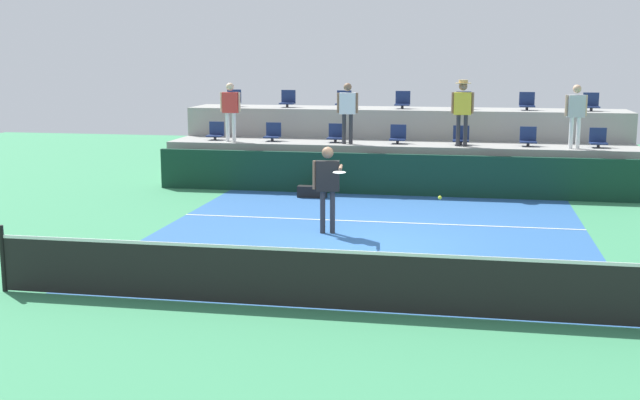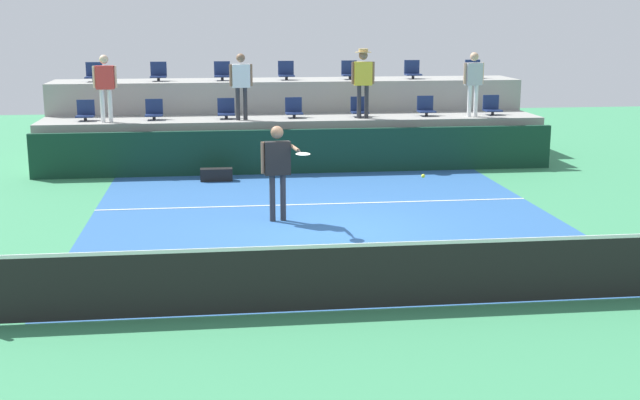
{
  "view_description": "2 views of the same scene",
  "coord_description": "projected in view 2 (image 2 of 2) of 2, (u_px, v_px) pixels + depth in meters",
  "views": [
    {
      "loc": [
        2.01,
        -15.21,
        3.72
      ],
      "look_at": [
        -0.59,
        -1.4,
        1.16
      ],
      "focal_mm": 45.28,
      "sensor_mm": 36.0,
      "label": 1
    },
    {
      "loc": [
        -2.01,
        -14.35,
        3.81
      ],
      "look_at": [
        -0.35,
        -1.07,
        0.86
      ],
      "focal_mm": 46.66,
      "sensor_mm": 36.0,
      "label": 2
    }
  ],
  "objects": [
    {
      "name": "court_inner_paint",
      "position": [
        325.0,
        220.0,
        15.94
      ],
      "size": [
        9.0,
        10.0,
        0.01
      ],
      "primitive_type": "cube",
      "color": "#285693",
      "rests_on": "ground_plane"
    },
    {
      "name": "seating_tier_upper",
      "position": [
        288.0,
        117.0,
        23.56
      ],
      "size": [
        13.0,
        1.8,
        2.1
      ],
      "primitive_type": "cube",
      "color": "gray",
      "rests_on": "ground_plane"
    },
    {
      "name": "seating_tier_lower",
      "position": [
        294.0,
        141.0,
        21.91
      ],
      "size": [
        13.0,
        1.8,
        1.25
      ],
      "primitive_type": "cube",
      "color": "gray",
      "rests_on": "ground_plane"
    },
    {
      "name": "stadium_chair_upper_left",
      "position": [
        159.0,
        73.0,
        22.8
      ],
      "size": [
        0.44,
        0.4,
        0.52
      ],
      "color": "#2D2D33",
      "rests_on": "seating_tier_upper"
    },
    {
      "name": "stadium_chair_upper_mid_left",
      "position": [
        222.0,
        73.0,
        23.01
      ],
      "size": [
        0.44,
        0.4,
        0.52
      ],
      "color": "#2D2D33",
      "rests_on": "seating_tier_upper"
    },
    {
      "name": "stadium_chair_lower_mid_right",
      "position": [
        359.0,
        108.0,
        21.88
      ],
      "size": [
        0.44,
        0.4,
        0.52
      ],
      "color": "#2D2D33",
      "rests_on": "seating_tier_lower"
    },
    {
      "name": "stadium_chair_upper_far_right",
      "position": [
        473.0,
        71.0,
        23.88
      ],
      "size": [
        0.44,
        0.4,
        0.52
      ],
      "color": "#2D2D33",
      "rests_on": "seating_tier_upper"
    },
    {
      "name": "stadium_chair_upper_right",
      "position": [
        412.0,
        71.0,
        23.66
      ],
      "size": [
        0.44,
        0.4,
        0.52
      ],
      "color": "#2D2D33",
      "rests_on": "seating_tier_upper"
    },
    {
      "name": "spectator_with_hat",
      "position": [
        363.0,
        76.0,
        21.32
      ],
      "size": [
        0.6,
        0.42,
        1.78
      ],
      "color": "#2D2D33",
      "rests_on": "seating_tier_lower"
    },
    {
      "name": "stadium_chair_lower_mid_left",
      "position": [
        226.0,
        110.0,
        21.45
      ],
      "size": [
        0.44,
        0.4,
        0.52
      ],
      "color": "#2D2D33",
      "rests_on": "seating_tier_lower"
    },
    {
      "name": "stadium_chair_lower_left",
      "position": [
        154.0,
        111.0,
        21.23
      ],
      "size": [
        0.44,
        0.4,
        0.52
      ],
      "color": "#2D2D33",
      "rests_on": "seating_tier_lower"
    },
    {
      "name": "stadium_chair_upper_mid_right",
      "position": [
        350.0,
        72.0,
        23.44
      ],
      "size": [
        0.44,
        0.4,
        0.52
      ],
      "color": "#2D2D33",
      "rests_on": "seating_tier_upper"
    },
    {
      "name": "equipment_bag",
      "position": [
        216.0,
        175.0,
        19.76
      ],
      "size": [
        0.76,
        0.28,
        0.3
      ],
      "primitive_type": "cube",
      "color": "black",
      "rests_on": "ground_plane"
    },
    {
      "name": "sponsor_backboard",
      "position": [
        299.0,
        151.0,
        20.67
      ],
      "size": [
        13.0,
        0.16,
        1.1
      ],
      "primitive_type": "cube",
      "color": "#0F3323",
      "rests_on": "ground_plane"
    },
    {
      "name": "stadium_chair_upper_far_left",
      "position": [
        94.0,
        74.0,
        22.59
      ],
      "size": [
        0.44,
        0.4,
        0.52
      ],
      "color": "#2D2D33",
      "rests_on": "seating_tier_upper"
    },
    {
      "name": "tennis_ball",
      "position": [
        423.0,
        176.0,
        14.26
      ],
      "size": [
        0.07,
        0.07,
        0.07
      ],
      "color": "#CCE033"
    },
    {
      "name": "spectator_leaning_on_rail",
      "position": [
        105.0,
        82.0,
        20.55
      ],
      "size": [
        0.59,
        0.24,
        1.66
      ],
      "color": "white",
      "rests_on": "seating_tier_lower"
    },
    {
      "name": "spectator_in_grey",
      "position": [
        241.0,
        80.0,
        20.96
      ],
      "size": [
        0.59,
        0.24,
        1.68
      ],
      "color": "#2D2D33",
      "rests_on": "seating_tier_lower"
    },
    {
      "name": "stadium_chair_lower_far_left",
      "position": [
        86.0,
        112.0,
        21.02
      ],
      "size": [
        0.44,
        0.4,
        0.52
      ],
      "color": "#2D2D33",
      "rests_on": "seating_tier_lower"
    },
    {
      "name": "ground_plane",
      "position": [
        332.0,
        234.0,
        14.97
      ],
      "size": [
        40.0,
        40.0,
        0.0
      ],
      "primitive_type": "plane",
      "color": "#388456"
    },
    {
      "name": "stadium_chair_lower_right",
      "position": [
        426.0,
        108.0,
        22.09
      ],
      "size": [
        0.44,
        0.4,
        0.52
      ],
      "color": "#2D2D33",
      "rests_on": "seating_tier_lower"
    },
    {
      "name": "stadium_chair_upper_center",
      "position": [
        286.0,
        72.0,
        23.22
      ],
      "size": [
        0.44,
        0.4,
        0.52
      ],
      "color": "#2D2D33",
      "rests_on": "seating_tier_upper"
    },
    {
      "name": "spectator_in_white",
      "position": [
        473.0,
        78.0,
        21.69
      ],
      "size": [
        0.59,
        0.27,
        1.67
      ],
      "color": "white",
      "rests_on": "seating_tier_lower"
    },
    {
      "name": "tennis_player",
      "position": [
        278.0,
        163.0,
        15.63
      ],
      "size": [
        0.86,
        1.22,
        1.83
      ],
      "color": "#2D2D33",
      "rests_on": "ground_plane"
    },
    {
      "name": "court_service_line",
      "position": [
        316.0,
        204.0,
        17.29
      ],
      "size": [
        9.0,
        0.06,
        0.0
      ],
      "primitive_type": "cube",
      "color": "white",
      "rests_on": "ground_plane"
    },
    {
      "name": "stadium_chair_lower_center",
      "position": [
        294.0,
        109.0,
        21.67
      ],
      "size": [
        0.44,
        0.4,
        0.52
      ],
      "color": "#2D2D33",
      "rests_on": "seating_tier_lower"
    },
    {
      "name": "stadium_chair_lower_far_right",
      "position": [
        492.0,
        107.0,
        22.31
      ],
      "size": [
        0.44,
        0.4,
        0.52
      ],
      "color": "#2D2D33",
      "rests_on": "seating_tier_lower"
    },
    {
      "name": "tennis_net",
      "position": [
        374.0,
        273.0,
        10.99
      ],
      "size": [
        10.48,
        0.08,
        1.07
      ],
      "color": "black",
      "rests_on": "ground_plane"
    }
  ]
}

